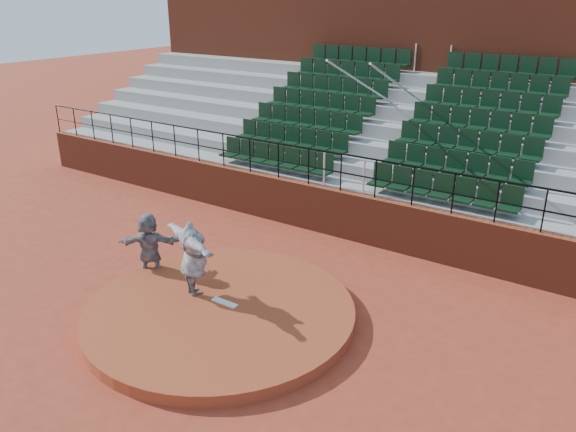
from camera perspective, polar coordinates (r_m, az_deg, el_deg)
The scene contains 9 objects.
ground at distance 11.78m, azimuth -6.88°, elevation -10.14°, with size 90.00×90.00×0.00m, color #9D3823.
pitchers_mound at distance 11.72m, azimuth -6.91°, elevation -9.62°, with size 5.50×5.50×0.25m, color #9E4123.
pitching_rubber at distance 11.74m, azimuth -6.46°, elevation -8.73°, with size 0.60×0.15×0.03m, color white.
boundary_wall at distance 15.19m, azimuth 5.25°, elevation 0.30°, with size 24.00×0.30×1.30m, color maroon.
wall_railing at distance 14.74m, azimuth 5.43°, elevation 5.29°, with size 24.04×0.05×1.03m.
seating_deck at distance 18.07m, azimuth 10.95°, elevation 6.19°, with size 24.00×5.97×4.63m.
press_box_facade at distance 21.31m, azimuth 15.74°, elevation 13.91°, with size 24.00×3.00×7.10m, color maroon.
pitcher at distance 11.82m, azimuth -9.59°, elevation -4.24°, with size 2.02×0.55×1.64m, color black.
fielder at distance 13.27m, azimuth -13.90°, elevation -2.93°, with size 1.47×0.47×1.58m, color black.
Camera 1 is at (6.67, -7.47, 6.21)m, focal length 35.00 mm.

